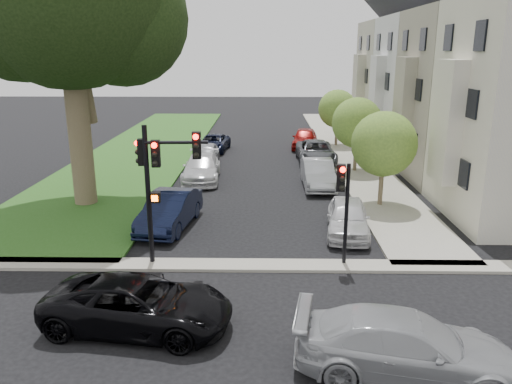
{
  "coord_description": "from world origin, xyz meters",
  "views": [
    {
      "loc": [
        0.34,
        -14.8,
        7.68
      ],
      "look_at": [
        0.0,
        5.0,
        2.0
      ],
      "focal_mm": 35.0,
      "sensor_mm": 36.0,
      "label": 1
    }
  ],
  "objects_px": {
    "traffic_signal_secondary": "(344,196)",
    "car_cross_near": "(138,304)",
    "car_cross_far": "(406,346)",
    "car_parked_1": "(318,174)",
    "car_parked_6": "(202,168)",
    "small_tree_c": "(337,109)",
    "car_parked_0": "(348,217)",
    "car_parked_7": "(206,154)",
    "car_parked_8": "(213,143)",
    "traffic_signal_main": "(159,170)",
    "small_tree_a": "(384,144)",
    "car_parked_2": "(316,152)",
    "car_parked_3": "(305,138)",
    "car_parked_5": "(170,210)",
    "small_tree_b": "(357,123)"
  },
  "relations": [
    {
      "from": "traffic_signal_secondary",
      "to": "car_parked_8",
      "type": "relative_size",
      "value": 0.83
    },
    {
      "from": "small_tree_a",
      "to": "car_cross_far",
      "type": "height_order",
      "value": "small_tree_a"
    },
    {
      "from": "car_cross_far",
      "to": "car_parked_0",
      "type": "relative_size",
      "value": 1.23
    },
    {
      "from": "traffic_signal_secondary",
      "to": "car_parked_3",
      "type": "xyz_separation_m",
      "value": [
        0.42,
        22.77,
        -1.89
      ]
    },
    {
      "from": "traffic_signal_secondary",
      "to": "car_parked_1",
      "type": "relative_size",
      "value": 0.8
    },
    {
      "from": "traffic_signal_secondary",
      "to": "car_parked_7",
      "type": "height_order",
      "value": "traffic_signal_secondary"
    },
    {
      "from": "car_cross_far",
      "to": "traffic_signal_secondary",
      "type": "bearing_deg",
      "value": 15.1
    },
    {
      "from": "car_parked_5",
      "to": "car_parked_0",
      "type": "bearing_deg",
      "value": 3.38
    },
    {
      "from": "small_tree_b",
      "to": "car_cross_far",
      "type": "height_order",
      "value": "small_tree_b"
    },
    {
      "from": "small_tree_c",
      "to": "small_tree_a",
      "type": "bearing_deg",
      "value": -90.0
    },
    {
      "from": "small_tree_c",
      "to": "car_parked_8",
      "type": "distance_m",
      "value": 10.38
    },
    {
      "from": "small_tree_c",
      "to": "car_cross_far",
      "type": "relative_size",
      "value": 0.86
    },
    {
      "from": "small_tree_c",
      "to": "car_parked_0",
      "type": "bearing_deg",
      "value": -96.41
    },
    {
      "from": "traffic_signal_main",
      "to": "car_parked_2",
      "type": "bearing_deg",
      "value": 67.01
    },
    {
      "from": "car_parked_3",
      "to": "car_parked_5",
      "type": "relative_size",
      "value": 0.96
    },
    {
      "from": "small_tree_c",
      "to": "car_parked_0",
      "type": "distance_m",
      "value": 20.46
    },
    {
      "from": "small_tree_b",
      "to": "small_tree_c",
      "type": "distance_m",
      "value": 8.87
    },
    {
      "from": "car_parked_1",
      "to": "car_parked_7",
      "type": "xyz_separation_m",
      "value": [
        -7.11,
        5.79,
        -0.07
      ]
    },
    {
      "from": "small_tree_a",
      "to": "car_parked_8",
      "type": "height_order",
      "value": "small_tree_a"
    },
    {
      "from": "small_tree_a",
      "to": "car_cross_far",
      "type": "distance_m",
      "value": 14.04
    },
    {
      "from": "small_tree_a",
      "to": "car_parked_1",
      "type": "bearing_deg",
      "value": 127.53
    },
    {
      "from": "small_tree_c",
      "to": "car_parked_0",
      "type": "relative_size",
      "value": 1.06
    },
    {
      "from": "small_tree_c",
      "to": "car_parked_8",
      "type": "bearing_deg",
      "value": -167.83
    },
    {
      "from": "small_tree_a",
      "to": "car_parked_6",
      "type": "distance_m",
      "value": 11.2
    },
    {
      "from": "small_tree_a",
      "to": "car_parked_0",
      "type": "relative_size",
      "value": 1.11
    },
    {
      "from": "small_tree_b",
      "to": "car_parked_1",
      "type": "distance_m",
      "value": 5.27
    },
    {
      "from": "car_parked_7",
      "to": "car_parked_8",
      "type": "distance_m",
      "value": 4.72
    },
    {
      "from": "car_cross_far",
      "to": "car_cross_near",
      "type": "bearing_deg",
      "value": 83.43
    },
    {
      "from": "car_cross_near",
      "to": "car_parked_0",
      "type": "bearing_deg",
      "value": -35.0
    },
    {
      "from": "small_tree_c",
      "to": "car_parked_2",
      "type": "distance_m",
      "value": 6.95
    },
    {
      "from": "car_parked_2",
      "to": "car_parked_6",
      "type": "height_order",
      "value": "car_parked_6"
    },
    {
      "from": "car_parked_0",
      "to": "traffic_signal_main",
      "type": "bearing_deg",
      "value": -148.76
    },
    {
      "from": "small_tree_a",
      "to": "car_parked_1",
      "type": "xyz_separation_m",
      "value": [
        -2.78,
        3.62,
        -2.41
      ]
    },
    {
      "from": "traffic_signal_secondary",
      "to": "car_cross_near",
      "type": "xyz_separation_m",
      "value": [
        -6.37,
        -4.37,
        -1.94
      ]
    },
    {
      "from": "car_cross_near",
      "to": "car_parked_0",
      "type": "relative_size",
      "value": 1.22
    },
    {
      "from": "car_parked_5",
      "to": "car_parked_7",
      "type": "height_order",
      "value": "car_parked_5"
    },
    {
      "from": "car_parked_1",
      "to": "car_parked_6",
      "type": "height_order",
      "value": "car_parked_1"
    },
    {
      "from": "small_tree_a",
      "to": "car_parked_6",
      "type": "relative_size",
      "value": 0.91
    },
    {
      "from": "car_parked_1",
      "to": "car_parked_6",
      "type": "xyz_separation_m",
      "value": [
        -6.88,
        1.49,
        -0.03
      ]
    },
    {
      "from": "car_parked_1",
      "to": "car_parked_5",
      "type": "relative_size",
      "value": 0.99
    },
    {
      "from": "small_tree_a",
      "to": "car_parked_0",
      "type": "distance_m",
      "value": 5.17
    },
    {
      "from": "traffic_signal_main",
      "to": "traffic_signal_secondary",
      "type": "relative_size",
      "value": 1.35
    },
    {
      "from": "car_parked_3",
      "to": "car_parked_1",
      "type": "bearing_deg",
      "value": -82.88
    },
    {
      "from": "car_parked_2",
      "to": "car_parked_3",
      "type": "xyz_separation_m",
      "value": [
        -0.37,
        5.43,
        0.03
      ]
    },
    {
      "from": "small_tree_a",
      "to": "traffic_signal_main",
      "type": "relative_size",
      "value": 0.93
    },
    {
      "from": "traffic_signal_main",
      "to": "car_cross_far",
      "type": "xyz_separation_m",
      "value": [
        7.18,
        -6.42,
        -2.79
      ]
    },
    {
      "from": "traffic_signal_secondary",
      "to": "car_parked_2",
      "type": "distance_m",
      "value": 17.46
    },
    {
      "from": "traffic_signal_main",
      "to": "small_tree_c",
      "type": "bearing_deg",
      "value": 67.76
    },
    {
      "from": "car_cross_near",
      "to": "car_parked_6",
      "type": "distance_m",
      "value": 16.72
    },
    {
      "from": "car_parked_2",
      "to": "car_parked_5",
      "type": "height_order",
      "value": "car_parked_5"
    }
  ]
}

